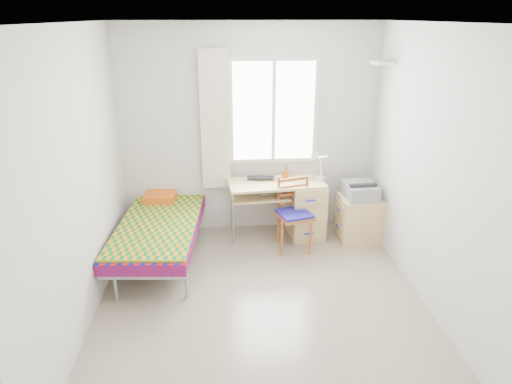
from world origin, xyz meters
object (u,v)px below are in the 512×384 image
(bed, at_px, (160,225))
(printer, at_px, (360,190))
(chair, at_px, (294,209))
(desk, at_px, (300,206))
(cabinet, at_px, (359,218))

(bed, distance_m, printer, 2.45)
(bed, relative_size, chair, 2.21)
(bed, relative_size, printer, 4.26)
(chair, bearing_deg, printer, -5.19)
(desk, height_order, cabinet, desk)
(desk, relative_size, printer, 2.68)
(chair, bearing_deg, bed, 168.17)
(cabinet, height_order, printer, printer)
(cabinet, bearing_deg, chair, -170.75)
(chair, bearing_deg, desk, 51.81)
(desk, distance_m, cabinet, 0.75)
(chair, distance_m, printer, 0.86)
(bed, height_order, chair, chair)
(bed, xyz_separation_m, chair, (1.58, 0.11, 0.10))
(desk, distance_m, printer, 0.77)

